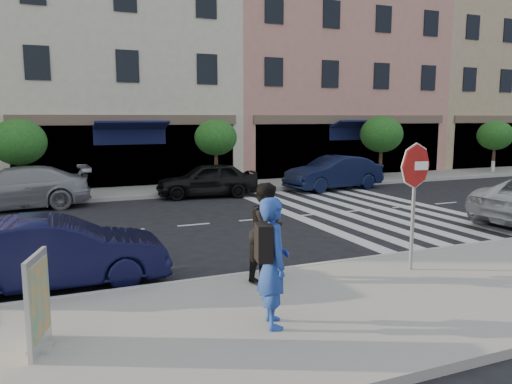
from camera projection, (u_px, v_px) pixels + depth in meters
name	position (u px, v px, depth m)	size (l,w,h in m)	color
ground	(241.00, 258.00, 11.64)	(120.00, 120.00, 0.00)	black
sidewalk_near	(323.00, 313.00, 8.21)	(60.00, 4.50, 0.15)	gray
sidewalk_far	(149.00, 191.00, 21.65)	(60.00, 3.00, 0.15)	gray
building_centre	(114.00, 74.00, 26.12)	(11.00, 9.00, 11.00)	beige
building_east_mid	(315.00, 64.00, 30.59)	(13.00, 9.00, 13.00)	tan
building_east_far	(468.00, 79.00, 35.48)	(12.00, 9.00, 12.00)	tan
street_tree_wb	(18.00, 142.00, 19.21)	(2.10, 2.10, 3.06)	#473323
street_tree_c	(216.00, 138.00, 22.28)	(1.90, 1.90, 3.04)	#473323
street_tree_ea	(381.00, 134.00, 25.74)	(2.20, 2.20, 3.19)	#473323
street_tree_eb	(495.00, 135.00, 28.85)	(2.00, 2.00, 2.94)	#473323
stop_sign	(415.00, 179.00, 10.01)	(0.92, 0.18, 2.62)	gray
photographer	(273.00, 262.00, 7.41)	(0.72, 0.47, 1.96)	#203E96
walker	(268.00, 231.00, 9.57)	(0.92, 0.72, 1.89)	black
poster_board	(38.00, 304.00, 6.66)	(0.38, 0.85, 1.33)	beige
car_near_mid	(55.00, 253.00, 9.55)	(1.47, 4.21, 1.39)	black
car_far_left	(13.00, 188.00, 17.77)	(2.13, 5.23, 1.52)	gray
car_far_mid	(207.00, 180.00, 20.61)	(1.68, 4.17, 1.42)	black
car_far_right	(334.00, 173.00, 22.71)	(1.62, 4.64, 1.53)	black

